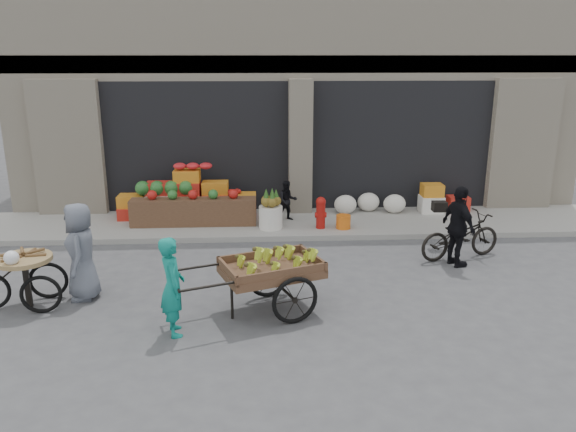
{
  "coord_description": "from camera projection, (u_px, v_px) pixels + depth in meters",
  "views": [
    {
      "loc": [
        -0.99,
        -8.26,
        3.86
      ],
      "look_at": [
        -0.5,
        1.18,
        1.1
      ],
      "focal_mm": 35.0,
      "sensor_mm": 36.0,
      "label": 1
    }
  ],
  "objects": [
    {
      "name": "vendor_woman",
      "position": [
        172.0,
        286.0,
        7.83
      ],
      "size": [
        0.48,
        0.6,
        1.45
      ],
      "primitive_type": "imported",
      "rotation": [
        0.0,
        0.0,
        1.86
      ],
      "color": "#107F71",
      "rests_on": "ground"
    },
    {
      "name": "pineapple_bin",
      "position": [
        271.0,
        217.0,
        12.36
      ],
      "size": [
        0.52,
        0.52,
        0.5
      ],
      "primitive_type": "cylinder",
      "color": "silver",
      "rests_on": "sidewalk"
    },
    {
      "name": "ground",
      "position": [
        322.0,
        301.0,
        9.05
      ],
      "size": [
        80.0,
        80.0,
        0.0
      ],
      "primitive_type": "plane",
      "color": "#424244",
      "rests_on": "ground"
    },
    {
      "name": "tricycle_cart",
      "position": [
        25.0,
        273.0,
        8.7
      ],
      "size": [
        1.45,
        0.96,
        0.95
      ],
      "rotation": [
        0.0,
        0.0,
        0.15
      ],
      "color": "#9E7F51",
      "rests_on": "ground"
    },
    {
      "name": "bicycle",
      "position": [
        460.0,
        236.0,
        10.85
      ],
      "size": [
        1.81,
        1.06,
        0.9
      ],
      "primitive_type": "imported",
      "rotation": [
        0.0,
        0.0,
        1.86
      ],
      "color": "black",
      "rests_on": "ground"
    },
    {
      "name": "banana_cart",
      "position": [
        268.0,
        266.0,
        8.48
      ],
      "size": [
        2.65,
        1.76,
        1.03
      ],
      "rotation": [
        0.0,
        0.0,
        0.36
      ],
      "color": "brown",
      "rests_on": "ground"
    },
    {
      "name": "vendor_grey",
      "position": [
        81.0,
        251.0,
        8.98
      ],
      "size": [
        0.63,
        0.85,
        1.6
      ],
      "primitive_type": "imported",
      "rotation": [
        0.0,
        0.0,
        -1.41
      ],
      "color": "slate",
      "rests_on": "ground"
    },
    {
      "name": "cyclist",
      "position": [
        459.0,
        227.0,
        10.36
      ],
      "size": [
        0.61,
        0.97,
        1.53
      ],
      "primitive_type": "imported",
      "rotation": [
        0.0,
        0.0,
        1.86
      ],
      "color": "black",
      "rests_on": "ground"
    },
    {
      "name": "sidewalk",
      "position": [
        303.0,
        223.0,
        12.97
      ],
      "size": [
        18.0,
        2.2,
        0.12
      ],
      "primitive_type": "cube",
      "color": "gray",
      "rests_on": "ground"
    },
    {
      "name": "right_bay_goods",
      "position": [
        409.0,
        201.0,
        13.58
      ],
      "size": [
        3.35,
        0.6,
        0.7
      ],
      "color": "silver",
      "rests_on": "sidewalk"
    },
    {
      "name": "fruit_display",
      "position": [
        195.0,
        196.0,
        12.94
      ],
      "size": [
        3.1,
        1.12,
        1.24
      ],
      "color": "red",
      "rests_on": "sidewalk"
    },
    {
      "name": "fire_hydrant",
      "position": [
        321.0,
        211.0,
        12.33
      ],
      "size": [
        0.22,
        0.22,
        0.71
      ],
      "color": "#A5140F",
      "rests_on": "sidewalk"
    },
    {
      "name": "building",
      "position": [
        293.0,
        71.0,
        15.81
      ],
      "size": [
        14.0,
        6.45,
        7.0
      ],
      "color": "beige",
      "rests_on": "ground"
    },
    {
      "name": "orange_bucket",
      "position": [
        343.0,
        222.0,
        12.38
      ],
      "size": [
        0.32,
        0.32,
        0.3
      ],
      "primitive_type": "cylinder",
      "color": "orange",
      "rests_on": "sidewalk"
    },
    {
      "name": "seated_person",
      "position": [
        287.0,
        201.0,
        12.9
      ],
      "size": [
        0.51,
        0.43,
        0.93
      ],
      "primitive_type": "imported",
      "rotation": [
        0.0,
        0.0,
        0.17
      ],
      "color": "black",
      "rests_on": "sidewalk"
    }
  ]
}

